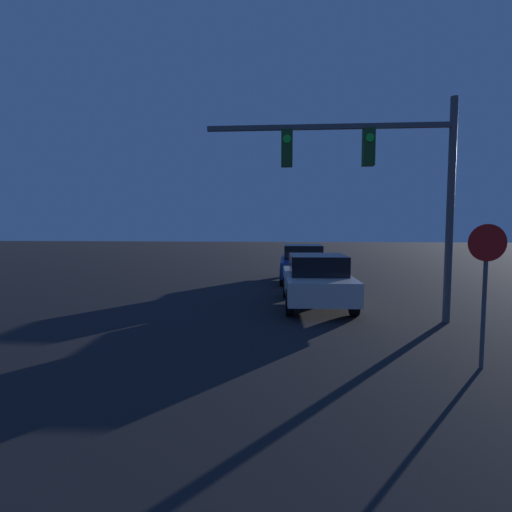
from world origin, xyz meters
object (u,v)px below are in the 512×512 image
car_near (317,280)px  traffic_signal_mast (381,171)px  car_far (303,263)px  stop_sign (486,271)px

car_near → traffic_signal_mast: (1.40, -1.72, 2.96)m
car_far → traffic_signal_mast: bearing=103.4°
car_far → traffic_signal_mast: (1.60, -6.88, 2.96)m
car_far → traffic_signal_mast: size_ratio=0.70×
traffic_signal_mast → stop_sign: bearing=-72.6°
stop_sign → car_near: bearing=116.0°
car_far → stop_sign: 10.51m
car_far → traffic_signal_mast: 7.66m
car_near → car_far: same height
car_near → stop_sign: (2.43, -4.98, 0.89)m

